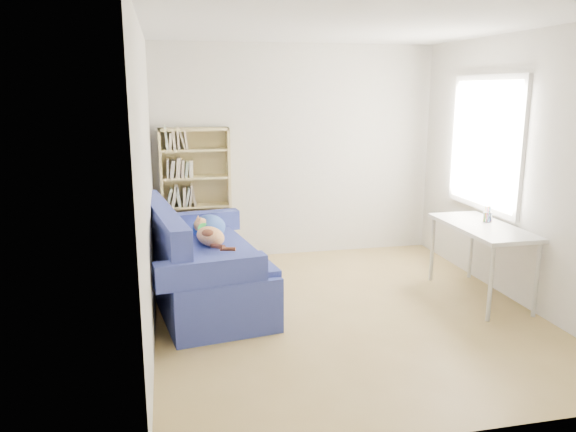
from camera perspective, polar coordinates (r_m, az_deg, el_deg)
The scene contains 6 objects.
ground at distance 5.43m, azimuth 5.70°, elevation -9.62°, with size 4.00×4.00×0.00m, color olive.
room_shell at distance 5.11m, azimuth 7.06°, elevation 7.87°, with size 3.54×4.04×2.62m.
sofa at distance 5.61m, azimuth -8.94°, elevation -5.00°, with size 1.22×2.11×0.97m.
bookshelf at distance 6.76m, azimuth -9.31°, elevation 1.43°, with size 0.81×0.25×1.62m.
desk at distance 5.88m, azimuth 19.14°, elevation -1.57°, with size 0.57×1.24×0.75m.
pen_cup at distance 6.01m, azimuth 19.63°, elevation 0.01°, with size 0.09×0.09×0.17m.
Camera 1 is at (-1.59, -4.76, 2.07)m, focal length 35.00 mm.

